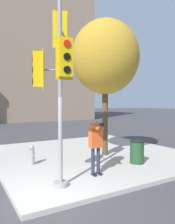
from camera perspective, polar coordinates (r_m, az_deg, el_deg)
The scene contains 8 objects.
ground_plane at distance 5.53m, azimuth -12.75°, elevation -22.75°, with size 160.00×160.00×0.00m, color #424244.
sidewalk_corner at distance 9.94m, azimuth 0.67°, elevation -10.94°, with size 8.00×8.00×0.12m.
traffic_signal_pole at distance 5.86m, azimuth -8.17°, elevation 11.60°, with size 1.10×1.39×5.11m.
person_photographer at distance 6.79m, azimuth 2.20°, elevation -7.80°, with size 0.50×0.53×1.70m.
street_tree at distance 9.52m, azimuth 4.64°, elevation 13.97°, with size 2.85×2.85×5.73m.
fire_hydrant at distance 8.28m, azimuth -14.36°, elevation -10.77°, with size 0.20×0.26×0.72m.
trash_bin at distance 8.37m, azimuth 12.78°, elevation -10.12°, with size 0.53×0.53×0.84m.
building_right at distance 34.16m, azimuth -15.96°, elevation 16.68°, with size 17.32×10.69×21.75m.
Camera 1 is at (-1.51, -4.78, 2.34)m, focal length 35.00 mm.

